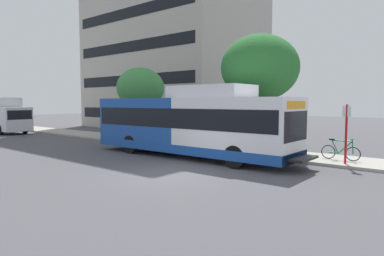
{
  "coord_description": "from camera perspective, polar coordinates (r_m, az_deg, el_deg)",
  "views": [
    {
      "loc": [
        -9.62,
        -8.93,
        2.83
      ],
      "look_at": [
        2.89,
        1.34,
        1.6
      ],
      "focal_mm": 31.67,
      "sensor_mm": 36.0,
      "label": 1
    }
  ],
  "objects": [
    {
      "name": "ground_plane",
      "position": [
        19.68,
        -20.82,
        -4.21
      ],
      "size": [
        120.0,
        120.0,
        0.0
      ],
      "primitive_type": "plane",
      "color": "#4C4C51"
    },
    {
      "name": "sidewalk_curb",
      "position": [
        22.52,
        -2.52,
        -2.7
      ],
      "size": [
        3.0,
        56.0,
        0.14
      ],
      "primitive_type": "cube",
      "color": "#A8A399",
      "rests_on": "ground"
    },
    {
      "name": "transit_bus",
      "position": [
        17.49,
        -0.48,
        0.65
      ],
      "size": [
        2.58,
        12.25,
        3.65
      ],
      "color": "white",
      "rests_on": "ground"
    },
    {
      "name": "bus_stop_sign_pole",
      "position": [
        16.22,
        24.54,
        -0.22
      ],
      "size": [
        0.1,
        0.36,
        2.6
      ],
      "color": "red",
      "rests_on": "sidewalk_curb"
    },
    {
      "name": "bicycle_parked",
      "position": [
        17.28,
        23.73,
        -3.57
      ],
      "size": [
        0.52,
        1.76,
        1.02
      ],
      "color": "black",
      "rests_on": "sidewalk_curb"
    },
    {
      "name": "street_tree_near_stop",
      "position": [
        19.74,
        11.34,
        9.9
      ],
      "size": [
        4.38,
        4.38,
        6.5
      ],
      "color": "#4C3823",
      "rests_on": "sidewalk_curb"
    },
    {
      "name": "street_tree_mid_block",
      "position": [
        25.83,
        -8.68,
        6.68
      ],
      "size": [
        3.55,
        3.55,
        5.29
      ],
      "color": "#4C3823",
      "rests_on": "sidewalk_curb"
    },
    {
      "name": "box_truck_background",
      "position": [
        36.06,
        -29.33,
        2.06
      ],
      "size": [
        2.32,
        7.01,
        3.25
      ],
      "color": "silver",
      "rests_on": "ground"
    },
    {
      "name": "apartment_tower_backdrop",
      "position": [
        41.2,
        -3.12,
        19.4
      ],
      "size": [
        12.97,
        18.26,
        27.07
      ],
      "color": "#ADA89E",
      "rests_on": "ground"
    }
  ]
}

